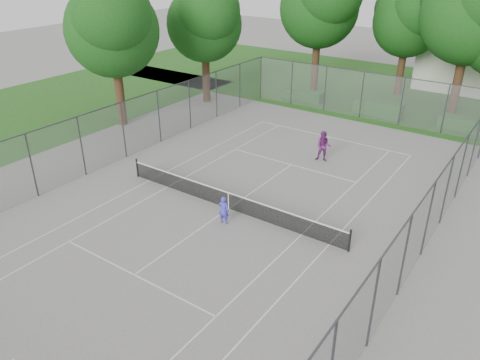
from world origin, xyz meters
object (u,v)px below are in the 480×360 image
Objects in this scene: woman_player at (323,146)px; girl_player at (224,210)px; tennis_net at (228,200)px; house at (474,43)px.

girl_player is at bearing -108.76° from woman_player.
girl_player is 9.23m from woman_player.
tennis_net is 1.28× the size of house.
tennis_net is 8.11m from woman_player.
house is 5.33× the size of woman_player.
woman_player is at bearing -106.73° from girl_player.
girl_player is 0.75× the size of woman_player.
house reaches higher than girl_player.
woman_player is (-3.55, -22.35, -3.10)m from house.
woman_player reaches higher than tennis_net.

